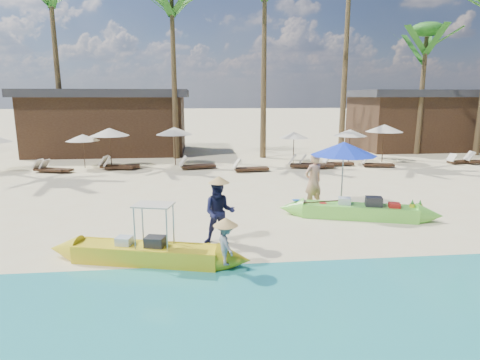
{
  "coord_description": "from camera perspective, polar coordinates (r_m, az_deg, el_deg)",
  "views": [
    {
      "loc": [
        -1.98,
        -11.23,
        3.87
      ],
      "look_at": [
        -0.59,
        2.0,
        1.08
      ],
      "focal_mm": 30.0,
      "sensor_mm": 36.0,
      "label": 1
    }
  ],
  "objects": [
    {
      "name": "resort_parasol_5",
      "position": [
        23.0,
        -9.32,
        6.91
      ],
      "size": [
        2.1,
        2.1,
        2.17
      ],
      "color": "#3A2717",
      "rests_on": "ground"
    },
    {
      "name": "resort_parasol_4",
      "position": [
        22.86,
        -18.08,
        6.51
      ],
      "size": [
        2.13,
        2.13,
        2.19
      ],
      "color": "#3A2717",
      "rests_on": "ground"
    },
    {
      "name": "lounger_3_left",
      "position": [
        22.95,
        -25.62,
        1.47
      ],
      "size": [
        1.82,
        1.08,
        0.59
      ],
      "rotation": [
        0.0,
        0.0,
        -0.34
      ],
      "color": "#3A2717",
      "rests_on": "ground"
    },
    {
      "name": "ground",
      "position": [
        12.04,
        3.83,
        -6.92
      ],
      "size": [
        240.0,
        240.0,
        0.0
      ],
      "primitive_type": "plane",
      "color": "beige",
      "rests_on": "ground"
    },
    {
      "name": "pavilion_east",
      "position": [
        32.92,
        23.3,
        7.98
      ],
      "size": [
        8.8,
        6.6,
        4.3
      ],
      "color": "#3A2717",
      "rests_on": "ground"
    },
    {
      "name": "lounger_4_left",
      "position": [
        22.52,
        -17.26,
        1.97
      ],
      "size": [
        1.99,
        1.0,
        0.65
      ],
      "rotation": [
        0.0,
        0.0,
        -0.23
      ],
      "color": "#3A2717",
      "rests_on": "ground"
    },
    {
      "name": "lounger_9_right",
      "position": [
        27.08,
        31.01,
        2.4
      ],
      "size": [
        1.99,
        0.78,
        0.66
      ],
      "rotation": [
        0.0,
        0.0,
        -0.1
      ],
      "color": "#3A2717",
      "rests_on": "ground"
    },
    {
      "name": "lounger_9_left",
      "position": [
        26.58,
        28.63,
        2.42
      ],
      "size": [
        1.69,
        0.91,
        0.55
      ],
      "rotation": [
        0.0,
        0.0,
        0.27
      ],
      "color": "#3A2717",
      "rests_on": "ground"
    },
    {
      "name": "yellow_canoe",
      "position": [
        9.87,
        -13.13,
        -10.07
      ],
      "size": [
        5.45,
        1.75,
        1.44
      ],
      "rotation": [
        0.0,
        0.0,
        -0.26
      ],
      "color": "yellow",
      "rests_on": "ground"
    },
    {
      "name": "lounger_7_right",
      "position": [
        23.27,
        13.6,
        2.42
      ],
      "size": [
        1.71,
        0.56,
        0.58
      ],
      "rotation": [
        0.0,
        0.0,
        0.02
      ],
      "color": "#3A2717",
      "rests_on": "ground"
    },
    {
      "name": "blue_umbrella",
      "position": [
        13.89,
        14.55,
        4.34
      ],
      "size": [
        2.21,
        2.21,
        2.38
      ],
      "color": "#99999E",
      "rests_on": "ground"
    },
    {
      "name": "palm_2",
      "position": [
        28.14,
        -25.27,
        21.66
      ],
      "size": [
        2.08,
        2.08,
        11.33
      ],
      "color": "brown",
      "rests_on": "ground"
    },
    {
      "name": "wet_sand_strip",
      "position": [
        7.59,
        10.61,
        -18.97
      ],
      "size": [
        240.0,
        4.5,
        0.01
      ],
      "primitive_type": "cube",
      "color": "tan",
      "rests_on": "ground"
    },
    {
      "name": "vendor_yellow",
      "position": [
        8.99,
        -2.03,
        -9.05
      ],
      "size": [
        0.53,
        0.7,
        0.96
      ],
      "primitive_type": "imported",
      "rotation": [
        0.0,
        0.0,
        1.87
      ],
      "color": "gray",
      "rests_on": "ground"
    },
    {
      "name": "palm_3",
      "position": [
        25.97,
        -9.65,
        22.13
      ],
      "size": [
        2.08,
        2.08,
        10.52
      ],
      "color": "brown",
      "rests_on": "ground"
    },
    {
      "name": "palm_4",
      "position": [
        26.18,
        3.53,
        24.13
      ],
      "size": [
        2.08,
        2.08,
        11.7
      ],
      "color": "brown",
      "rests_on": "ground"
    },
    {
      "name": "lounger_6_left",
      "position": [
        20.89,
        1.28,
        1.76
      ],
      "size": [
        1.89,
        0.68,
        0.63
      ],
      "rotation": [
        0.0,
        0.0,
        0.06
      ],
      "color": "#3A2717",
      "rests_on": "ground"
    },
    {
      "name": "pavilion_west",
      "position": [
        29.4,
        -17.98,
        8.0
      ],
      "size": [
        10.8,
        6.6,
        4.3
      ],
      "color": "#3A2717",
      "rests_on": "ground"
    },
    {
      "name": "lounger_4_right",
      "position": [
        22.43,
        -16.71,
        1.96
      ],
      "size": [
        1.95,
        0.9,
        0.64
      ],
      "rotation": [
        0.0,
        0.0,
        0.18
      ],
      "color": "#3A2717",
      "rests_on": "ground"
    },
    {
      "name": "lounger_7_left",
      "position": [
        22.4,
        10.58,
        2.25
      ],
      "size": [
        1.99,
        1.07,
        0.65
      ],
      "rotation": [
        0.0,
        0.0,
        -0.27
      ],
      "color": "#3A2717",
      "rests_on": "ground"
    },
    {
      "name": "resort_parasol_8",
      "position": [
        25.19,
        19.83,
        6.95
      ],
      "size": [
        2.18,
        2.18,
        2.24
      ],
      "color": "#3A2717",
      "rests_on": "ground"
    },
    {
      "name": "lounger_6_right",
      "position": [
        22.14,
        9.17,
        2.21
      ],
      "size": [
        2.03,
        1.1,
        0.66
      ],
      "rotation": [
        0.0,
        0.0,
        -0.27
      ],
      "color": "#3A2717",
      "rests_on": "ground"
    },
    {
      "name": "resort_parasol_6",
      "position": [
        23.78,
        7.67,
        6.37
      ],
      "size": [
        1.77,
        1.77,
        1.82
      ],
      "color": "#3A2717",
      "rests_on": "ground"
    },
    {
      "name": "lounger_8_left",
      "position": [
        23.48,
        18.78,
        2.21
      ],
      "size": [
        1.8,
        0.87,
        0.59
      ],
      "rotation": [
        0.0,
        0.0,
        -0.2
      ],
      "color": "#3A2717",
      "rests_on": "ground"
    },
    {
      "name": "green_canoe",
      "position": [
        13.5,
        16.5,
        -4.23
      ],
      "size": [
        5.56,
        2.03,
        0.73
      ],
      "rotation": [
        0.0,
        0.0,
        -0.3
      ],
      "color": "#6ED942",
      "rests_on": "ground"
    },
    {
      "name": "palm_6",
      "position": [
        29.88,
        24.93,
        16.9
      ],
      "size": [
        2.08,
        2.08,
        8.51
      ],
      "color": "brown",
      "rests_on": "ground"
    },
    {
      "name": "resort_parasol_3",
      "position": [
        23.43,
        -21.46,
        5.63
      ],
      "size": [
        1.79,
        1.79,
        1.85
      ],
      "color": "#3A2717",
      "rests_on": "ground"
    },
    {
      "name": "resort_parasol_7",
      "position": [
        24.19,
        15.38,
        6.51
      ],
      "size": [
        1.93,
        1.93,
        1.99
      ],
      "color": "#3A2717",
      "rests_on": "ground"
    },
    {
      "name": "tourist",
      "position": [
        14.08,
        10.38,
        -0.17
      ],
      "size": [
        0.85,
        0.72,
        1.97
      ],
      "primitive_type": "imported",
      "rotation": [
        0.0,
        0.0,
        3.56
      ],
      "color": "tan",
      "rests_on": "ground"
    },
    {
      "name": "lounger_3_right",
      "position": [
        22.81,
        -24.83,
        1.47
      ],
      "size": [
        1.78,
        1.04,
        0.58
      ],
      "rotation": [
        0.0,
        0.0,
        -0.32
      ],
      "color": "#3A2717",
      "rests_on": "ground"
    },
    {
      "name": "lounger_5_left",
      "position": [
        21.75,
        -6.33,
        2.11
      ],
      "size": [
        2.02,
        0.96,
        0.66
      ],
      "rotation": [
        0.0,
        0.0,
        0.2
      ],
      "color": "#3A2717",
      "rests_on": "ground"
    },
    {
      "name": "vendor_green",
      "position": [
        10.6,
        -2.96,
        -4.65
      ],
      "size": [
        0.89,
        0.72,
        1.72
      ],
      "primitive_type": "imported",
      "rotation": [
        0.0,
        0.0,
        -0.08
      ],
      "color": "#141638",
      "rests_on": "ground"
    }
  ]
}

